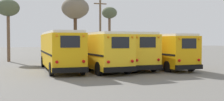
{
  "coord_description": "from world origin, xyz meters",
  "views": [
    {
      "loc": [
        -8.84,
        -24.12,
        2.64
      ],
      "look_at": [
        0.0,
        -0.55,
        1.68
      ],
      "focal_mm": 45.0,
      "sensor_mm": 36.0,
      "label": 1
    }
  ],
  "objects_px": {
    "bare_tree_0": "(75,13)",
    "bare_tree_1": "(109,15)",
    "school_bus_1": "(97,50)",
    "school_bus_2": "(126,49)",
    "bare_tree_3": "(8,9)",
    "utility_pole": "(100,26)",
    "bare_tree_2": "(75,9)",
    "school_bus_0": "(60,49)",
    "school_bus_3": "(160,50)"
  },
  "relations": [
    {
      "from": "bare_tree_0",
      "to": "bare_tree_1",
      "type": "height_order",
      "value": "bare_tree_1"
    },
    {
      "from": "school_bus_1",
      "to": "school_bus_2",
      "type": "height_order",
      "value": "school_bus_2"
    },
    {
      "from": "school_bus_2",
      "to": "bare_tree_3",
      "type": "xyz_separation_m",
      "value": [
        -10.18,
        12.13,
        4.55
      ]
    },
    {
      "from": "utility_pole",
      "to": "bare_tree_0",
      "type": "distance_m",
      "value": 4.23
    },
    {
      "from": "school_bus_1",
      "to": "bare_tree_0",
      "type": "bearing_deg",
      "value": 83.83
    },
    {
      "from": "bare_tree_2",
      "to": "bare_tree_3",
      "type": "height_order",
      "value": "bare_tree_2"
    },
    {
      "from": "school_bus_0",
      "to": "utility_pole",
      "type": "distance_m",
      "value": 14.83
    },
    {
      "from": "bare_tree_0",
      "to": "bare_tree_3",
      "type": "bearing_deg",
      "value": -162.69
    },
    {
      "from": "school_bus_3",
      "to": "bare_tree_0",
      "type": "xyz_separation_m",
      "value": [
        -4.38,
        15.88,
        4.7
      ]
    },
    {
      "from": "bare_tree_3",
      "to": "bare_tree_2",
      "type": "bearing_deg",
      "value": 0.25
    },
    {
      "from": "school_bus_0",
      "to": "bare_tree_3",
      "type": "xyz_separation_m",
      "value": [
        -4.11,
        11.95,
        4.5
      ]
    },
    {
      "from": "utility_pole",
      "to": "bare_tree_1",
      "type": "height_order",
      "value": "utility_pole"
    },
    {
      "from": "utility_pole",
      "to": "bare_tree_1",
      "type": "xyz_separation_m",
      "value": [
        3.9,
        7.0,
        2.29
      ]
    },
    {
      "from": "school_bus_3",
      "to": "bare_tree_3",
      "type": "height_order",
      "value": "bare_tree_3"
    },
    {
      "from": "bare_tree_2",
      "to": "school_bus_1",
      "type": "bearing_deg",
      "value": -94.85
    },
    {
      "from": "utility_pole",
      "to": "bare_tree_1",
      "type": "bearing_deg",
      "value": 60.91
    },
    {
      "from": "school_bus_2",
      "to": "bare_tree_0",
      "type": "distance_m",
      "value": 15.65
    },
    {
      "from": "bare_tree_2",
      "to": "bare_tree_3",
      "type": "xyz_separation_m",
      "value": [
        -8.24,
        -0.04,
        -0.36
      ]
    },
    {
      "from": "bare_tree_1",
      "to": "bare_tree_3",
      "type": "distance_m",
      "value": 17.38
    },
    {
      "from": "bare_tree_0",
      "to": "bare_tree_3",
      "type": "height_order",
      "value": "bare_tree_0"
    },
    {
      "from": "school_bus_3",
      "to": "bare_tree_0",
      "type": "distance_m",
      "value": 17.13
    },
    {
      "from": "bare_tree_3",
      "to": "school_bus_3",
      "type": "bearing_deg",
      "value": -44.82
    },
    {
      "from": "bare_tree_0",
      "to": "bare_tree_2",
      "type": "relative_size",
      "value": 0.95
    },
    {
      "from": "school_bus_1",
      "to": "school_bus_2",
      "type": "relative_size",
      "value": 1.02
    },
    {
      "from": "bare_tree_0",
      "to": "bare_tree_2",
      "type": "distance_m",
      "value": 2.79
    },
    {
      "from": "bare_tree_0",
      "to": "bare_tree_3",
      "type": "relative_size",
      "value": 1.02
    },
    {
      "from": "bare_tree_0",
      "to": "school_bus_0",
      "type": "bearing_deg",
      "value": -107.82
    },
    {
      "from": "school_bus_3",
      "to": "utility_pole",
      "type": "bearing_deg",
      "value": 95.94
    },
    {
      "from": "school_bus_1",
      "to": "utility_pole",
      "type": "xyz_separation_m",
      "value": [
        4.66,
        13.32,
        2.69
      ]
    },
    {
      "from": "bare_tree_1",
      "to": "school_bus_1",
      "type": "bearing_deg",
      "value": -112.82
    },
    {
      "from": "school_bus_1",
      "to": "bare_tree_1",
      "type": "relative_size",
      "value": 1.23
    },
    {
      "from": "bare_tree_0",
      "to": "school_bus_3",
      "type": "bearing_deg",
      "value": -74.59
    },
    {
      "from": "school_bus_3",
      "to": "utility_pole",
      "type": "relative_size",
      "value": 1.11
    },
    {
      "from": "utility_pole",
      "to": "bare_tree_2",
      "type": "xyz_separation_m",
      "value": [
        -3.56,
        -0.41,
        2.21
      ]
    },
    {
      "from": "school_bus_0",
      "to": "bare_tree_1",
      "type": "relative_size",
      "value": 1.26
    },
    {
      "from": "school_bus_0",
      "to": "school_bus_3",
      "type": "relative_size",
      "value": 1.06
    },
    {
      "from": "utility_pole",
      "to": "school_bus_1",
      "type": "bearing_deg",
      "value": -109.27
    },
    {
      "from": "bare_tree_2",
      "to": "bare_tree_3",
      "type": "bearing_deg",
      "value": -179.75
    },
    {
      "from": "school_bus_0",
      "to": "bare_tree_1",
      "type": "bearing_deg",
      "value": 59.15
    },
    {
      "from": "school_bus_0",
      "to": "school_bus_1",
      "type": "relative_size",
      "value": 1.02
    },
    {
      "from": "bare_tree_0",
      "to": "bare_tree_1",
      "type": "bearing_deg",
      "value": 34.38
    },
    {
      "from": "bare_tree_2",
      "to": "school_bus_3",
      "type": "bearing_deg",
      "value": -69.3
    },
    {
      "from": "school_bus_3",
      "to": "bare_tree_2",
      "type": "distance_m",
      "value": 14.92
    },
    {
      "from": "utility_pole",
      "to": "bare_tree_0",
      "type": "xyz_separation_m",
      "value": [
        -2.97,
        2.31,
        1.94
      ]
    },
    {
      "from": "bare_tree_0",
      "to": "bare_tree_1",
      "type": "relative_size",
      "value": 0.96
    },
    {
      "from": "school_bus_0",
      "to": "bare_tree_1",
      "type": "xyz_separation_m",
      "value": [
        11.59,
        19.4,
        4.94
      ]
    },
    {
      "from": "utility_pole",
      "to": "bare_tree_3",
      "type": "relative_size",
      "value": 1.14
    },
    {
      "from": "school_bus_3",
      "to": "utility_pole",
      "type": "xyz_separation_m",
      "value": [
        -1.41,
        13.57,
        2.76
      ]
    },
    {
      "from": "bare_tree_0",
      "to": "bare_tree_2",
      "type": "bearing_deg",
      "value": -102.38
    },
    {
      "from": "school_bus_2",
      "to": "utility_pole",
      "type": "relative_size",
      "value": 1.13
    }
  ]
}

